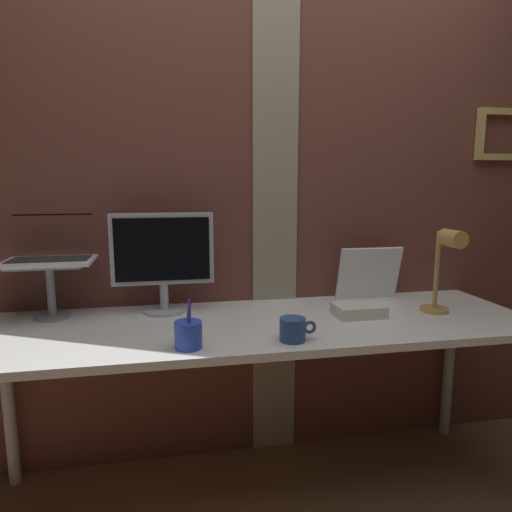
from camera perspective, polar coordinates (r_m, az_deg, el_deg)
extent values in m
plane|color=brown|center=(2.13, 2.82, -28.64)|extent=(6.00, 6.00, 0.00)
cube|color=brown|center=(2.10, 0.28, 6.92)|extent=(3.29, 0.12, 2.44)
cube|color=gray|center=(2.05, 2.47, 6.85)|extent=(0.21, 0.01, 2.44)
cube|color=tan|center=(2.59, 29.90, 10.99)|extent=(0.38, 0.03, 0.03)
cube|color=tan|center=(2.49, 26.94, 13.84)|extent=(0.03, 0.03, 0.19)
cube|color=white|center=(1.79, 0.61, -8.91)|extent=(2.22, 0.67, 0.03)
cylinder|color=#B2B2B7|center=(2.27, -29.30, -16.43)|extent=(0.05, 0.05, 0.73)
cylinder|color=#B2B2B7|center=(2.57, 23.60, -13.01)|extent=(0.05, 0.05, 0.73)
cylinder|color=#ADB2B7|center=(1.96, -11.69, -6.88)|extent=(0.18, 0.18, 0.01)
cylinder|color=#ADB2B7|center=(1.94, -11.75, -5.13)|extent=(0.04, 0.04, 0.11)
cube|color=#ADB2B7|center=(1.90, -11.96, 0.91)|extent=(0.43, 0.04, 0.30)
cube|color=black|center=(1.88, -11.97, 0.82)|extent=(0.39, 0.00, 0.26)
cylinder|color=gray|center=(2.02, -24.72, -7.07)|extent=(0.14, 0.14, 0.01)
cylinder|color=gray|center=(1.99, -24.93, -4.05)|extent=(0.03, 0.03, 0.21)
cube|color=gray|center=(1.97, -25.15, -0.97)|extent=(0.28, 0.22, 0.01)
cube|color=white|center=(1.97, -25.17, -0.66)|extent=(0.35, 0.24, 0.01)
cube|color=#2D2D30|center=(1.98, -25.05, -0.35)|extent=(0.31, 0.15, 0.00)
cube|color=white|center=(2.09, -24.43, 2.80)|extent=(0.35, 0.04, 0.20)
cube|color=black|center=(2.08, -24.47, 2.75)|extent=(0.32, 0.03, 0.16)
cube|color=white|center=(2.16, 14.33, -2.19)|extent=(0.30, 0.08, 0.25)
cylinder|color=tan|center=(2.07, 21.99, -6.42)|extent=(0.12, 0.12, 0.02)
cylinder|color=tan|center=(2.03, 22.29, -1.68)|extent=(0.02, 0.02, 0.33)
cylinder|color=tan|center=(1.94, 24.00, 2.07)|extent=(0.07, 0.11, 0.07)
cylinder|color=blue|center=(1.52, -8.72, -10.01)|extent=(0.09, 0.09, 0.09)
cylinder|color=purple|center=(1.51, -8.81, -8.41)|extent=(0.02, 0.01, 0.16)
cylinder|color=blue|center=(1.49, -8.55, -8.79)|extent=(0.02, 0.01, 0.15)
cylinder|color=#2D4C8C|center=(1.57, 4.89, -9.40)|extent=(0.09, 0.09, 0.08)
torus|color=#2D4C8C|center=(1.59, 6.94, -9.10)|extent=(0.05, 0.01, 0.05)
cube|color=silver|center=(1.90, 13.12, -6.82)|extent=(0.20, 0.14, 0.05)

